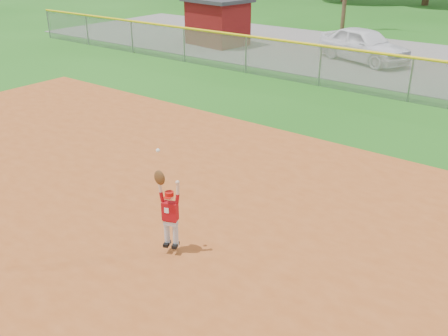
# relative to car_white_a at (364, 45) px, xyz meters

# --- Properties ---
(ground) EXTENTS (120.00, 120.00, 0.00)m
(ground) POSITION_rel_car_white_a_xyz_m (3.66, -14.81, -0.77)
(ground) COLOR #1E5E15
(ground) RESTS_ON ground
(clay_infield) EXTENTS (24.00, 16.00, 0.04)m
(clay_infield) POSITION_rel_car_white_a_xyz_m (3.66, -17.81, -0.75)
(clay_infield) COLOR #A44C1D
(clay_infield) RESTS_ON ground
(car_white_a) EXTENTS (4.68, 3.06, 1.48)m
(car_white_a) POSITION_rel_car_white_a_xyz_m (0.00, 0.00, 0.00)
(car_white_a) COLOR white
(car_white_a) RESTS_ON parking_strip
(utility_shed) EXTENTS (3.42, 2.84, 2.33)m
(utility_shed) POSITION_rel_car_white_a_xyz_m (-7.62, -0.76, 0.42)
(utility_shed) COLOR #5E0D0D
(utility_shed) RESTS_ON ground
(outfield_fence) EXTENTS (40.06, 0.10, 1.55)m
(outfield_fence) POSITION_rel_car_white_a_xyz_m (3.66, -4.81, 0.11)
(outfield_fence) COLOR gray
(outfield_fence) RESTS_ON ground
(ballplayer) EXTENTS (0.46, 0.26, 1.80)m
(ballplayer) POSITION_rel_car_white_a_xyz_m (3.40, -16.25, 0.10)
(ballplayer) COLOR silver
(ballplayer) RESTS_ON ground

